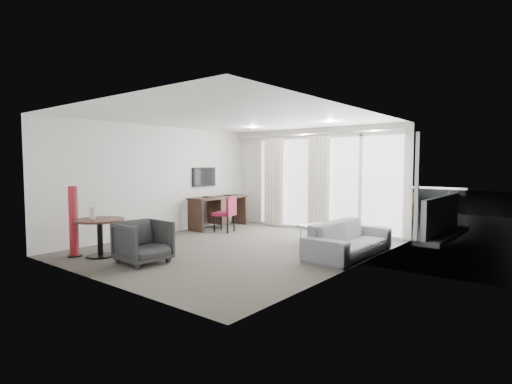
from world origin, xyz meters
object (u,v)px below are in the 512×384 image
Objects in this scene: rattan_chair_b at (402,209)px; round_table at (100,238)px; tub_armchair at (143,242)px; desk at (218,212)px; sofa at (349,239)px; rattan_chair_a at (370,211)px; desk_chair at (224,214)px; red_lamp at (74,222)px; coffee_table at (325,235)px.

round_table is at bearing -88.71° from rattan_chair_b.
desk is at bearing 28.45° from tub_armchair.
tub_armchair reaches higher than round_table.
rattan_chair_a reaches higher than sofa.
round_table is 0.41× the size of sofa.
desk is 3.85m from round_table.
rattan_chair_a is (3.14, 2.55, 0.02)m from desk.
desk reaches higher than tub_armchair.
desk_chair reaches higher than rattan_chair_a.
desk_chair is 0.69× the size of red_lamp.
red_lamp reaches higher than rattan_chair_a.
desk_chair reaches higher than tub_armchair.
sofa is at bearing -38.88° from tub_armchair.
coffee_table is (3.32, -0.22, -0.22)m from desk.
rattan_chair_a is at bearing 66.60° from red_lamp.
sofa is at bearing -56.71° from rattan_chair_a.
tub_armchair is (1.01, 0.21, 0.02)m from round_table.
desk_chair reaches higher than desk.
round_table is at bearing -94.92° from rattan_chair_a.
sofa is 2.39× the size of rattan_chair_b.
rattan_chair_b is at bearing 36.44° from desk_chair.
coffee_table is at bearing -69.86° from rattan_chair_a.
sofa is 4.36m from rattan_chair_b.
round_table reaches higher than sofa.
rattan_chair_b is at bearing 65.80° from red_lamp.
rattan_chair_b is at bearing 43.55° from desk.
red_lamp is 7.22m from rattan_chair_a.
rattan_chair_a is (2.87, 6.62, -0.21)m from red_lamp.
rattan_chair_b is at bearing 76.90° from rattan_chair_a.
round_table is at bearing -126.61° from coffee_table.
sofa is at bearing 39.72° from red_lamp.
desk_chair reaches higher than sofa.
tub_armchair is 0.91× the size of coffee_table.
tub_armchair reaches higher than sofa.
red_lamp is 1.47× the size of coffee_table.
coffee_table is at bearing 53.39° from round_table.
rattan_chair_a is at bearing 68.69° from round_table.
rattan_chair_b is at bearing 6.51° from sofa.
desk is 1.37× the size of red_lamp.
desk_chair is at bearing 22.02° from tub_armchair.
desk_chair is at bearing -113.97° from rattan_chair_a.
rattan_chair_a is at bearing 93.75° from coffee_table.
round_table is at bearing -104.62° from desk_chair.
coffee_table is 0.41× the size of sofa.
tub_armchair is 0.38× the size of sofa.
rattan_chair_b is (1.99, 7.08, 0.08)m from tub_armchair.
desk_chair is 3.67m from red_lamp.
tub_armchair is at bearing -115.98° from coffee_table.
round_table is at bearing -80.00° from desk.
sofa is (3.56, -0.41, -0.14)m from desk_chair.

